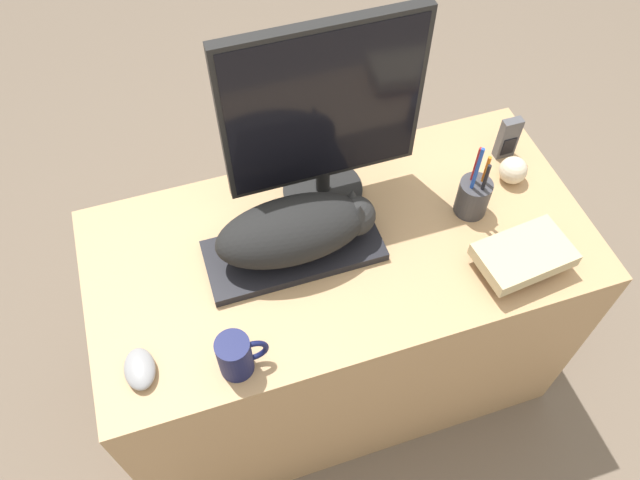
{
  "coord_description": "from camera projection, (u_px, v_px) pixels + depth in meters",
  "views": [
    {
      "loc": [
        -0.32,
        -0.51,
        1.98
      ],
      "look_at": [
        -0.06,
        0.3,
        0.79
      ],
      "focal_mm": 35.0,
      "sensor_mm": 36.0,
      "label": 1
    }
  ],
  "objects": [
    {
      "name": "ground_plane",
      "position": [
        367.0,
        455.0,
        1.95
      ],
      "size": [
        12.0,
        12.0,
        0.0
      ],
      "primitive_type": "plane",
      "color": "#6B5B4C"
    },
    {
      "name": "desk",
      "position": [
        338.0,
        316.0,
        1.82
      ],
      "size": [
        1.24,
        0.62,
        0.73
      ],
      "color": "tan",
      "rests_on": "ground_plane"
    },
    {
      "name": "keyboard",
      "position": [
        294.0,
        251.0,
        1.5
      ],
      "size": [
        0.42,
        0.18,
        0.02
      ],
      "color": "black",
      "rests_on": "desk"
    },
    {
      "name": "cat",
      "position": [
        299.0,
        229.0,
        1.44
      ],
      "size": [
        0.38,
        0.17,
        0.14
      ],
      "color": "black",
      "rests_on": "keyboard"
    },
    {
      "name": "monitor",
      "position": [
        323.0,
        115.0,
        1.4
      ],
      "size": [
        0.47,
        0.21,
        0.51
      ],
      "color": "black",
      "rests_on": "desk"
    },
    {
      "name": "computer_mouse",
      "position": [
        140.0,
        369.0,
        1.32
      ],
      "size": [
        0.07,
        0.1,
        0.03
      ],
      "color": "gray",
      "rests_on": "desk"
    },
    {
      "name": "coffee_mug",
      "position": [
        236.0,
        356.0,
        1.29
      ],
      "size": [
        0.11,
        0.07,
        0.11
      ],
      "color": "#141947",
      "rests_on": "desk"
    },
    {
      "name": "pen_cup",
      "position": [
        473.0,
        196.0,
        1.54
      ],
      "size": [
        0.08,
        0.08,
        0.23
      ],
      "color": "#38383D",
      "rests_on": "desk"
    },
    {
      "name": "baseball",
      "position": [
        513.0,
        170.0,
        1.62
      ],
      "size": [
        0.07,
        0.07,
        0.07
      ],
      "color": "beige",
      "rests_on": "desk"
    },
    {
      "name": "phone",
      "position": [
        508.0,
        138.0,
        1.65
      ],
      "size": [
        0.05,
        0.03,
        0.13
      ],
      "color": "#4C4C51",
      "rests_on": "desk"
    },
    {
      "name": "book_stack",
      "position": [
        521.0,
        257.0,
        1.46
      ],
      "size": [
        0.23,
        0.16,
        0.07
      ],
      "color": "brown",
      "rests_on": "desk"
    }
  ]
}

